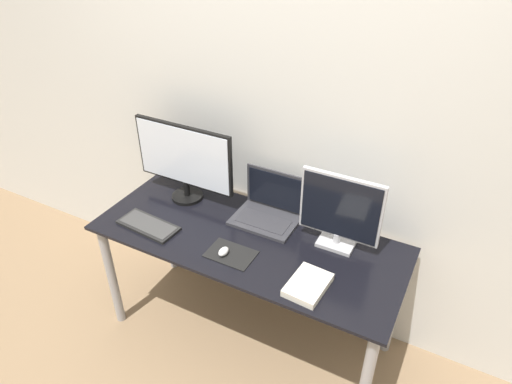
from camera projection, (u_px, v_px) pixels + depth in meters
The scene contains 10 objects.
ground_plane at pixel (220, 375), 2.56m from camera, with size 12.00×12.00×0.00m, color #8C7051.
wall_back at pixel (283, 122), 2.42m from camera, with size 7.00×0.05×2.50m.
desk at pixel (248, 255), 2.46m from camera, with size 1.65×0.68×0.75m.
monitor_left at pixel (184, 160), 2.57m from camera, with size 0.62×0.18×0.47m.
monitor_right at pixel (340, 211), 2.23m from camera, with size 0.41×0.13×0.41m.
laptop at pixel (269, 208), 2.51m from camera, with size 0.35×0.26×0.26m.
keyboard at pixel (148, 225), 2.47m from camera, with size 0.35×0.18×0.02m.
mousepad at pixel (231, 254), 2.28m from camera, with size 0.24×0.16×0.00m.
mouse at pixel (223, 252), 2.27m from camera, with size 0.04×0.07×0.03m.
book at pixel (308, 285), 2.08m from camera, with size 0.18×0.24×0.03m.
Camera 1 is at (0.92, -1.29, 2.27)m, focal length 32.00 mm.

